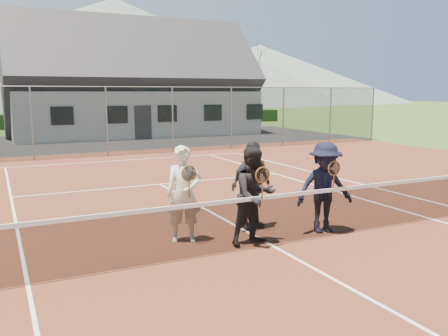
# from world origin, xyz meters

# --- Properties ---
(ground) EXTENTS (220.00, 220.00, 0.00)m
(ground) POSITION_xyz_m (0.00, 20.00, 0.00)
(ground) COLOR #314E1B
(ground) RESTS_ON ground
(court_surface) EXTENTS (30.00, 30.00, 0.02)m
(court_surface) POSITION_xyz_m (0.00, 0.00, 0.01)
(court_surface) COLOR #562819
(court_surface) RESTS_ON ground
(tarmac_carpark) EXTENTS (40.00, 12.00, 0.01)m
(tarmac_carpark) POSITION_xyz_m (-4.00, 20.00, 0.01)
(tarmac_carpark) COLOR black
(tarmac_carpark) RESTS_ON ground
(hedge_row) EXTENTS (40.00, 1.20, 1.10)m
(hedge_row) POSITION_xyz_m (0.00, 32.00, 0.55)
(hedge_row) COLOR black
(hedge_row) RESTS_ON ground
(hill_centre) EXTENTS (120.00, 120.00, 22.00)m
(hill_centre) POSITION_xyz_m (20.00, 95.00, 11.00)
(hill_centre) COLOR #54655C
(hill_centre) RESTS_ON ground
(hill_east) EXTENTS (90.00, 90.00, 14.00)m
(hill_east) POSITION_xyz_m (55.00, 95.00, 7.00)
(hill_east) COLOR slate
(hill_east) RESTS_ON ground
(court_markings) EXTENTS (11.03, 23.83, 0.01)m
(court_markings) POSITION_xyz_m (0.00, 0.00, 0.02)
(court_markings) COLOR white
(court_markings) RESTS_ON court_surface
(tennis_net) EXTENTS (11.68, 0.08, 1.10)m
(tennis_net) POSITION_xyz_m (0.00, 0.00, 0.54)
(tennis_net) COLOR slate
(tennis_net) RESTS_ON ground
(perimeter_fence) EXTENTS (30.07, 0.07, 3.02)m
(perimeter_fence) POSITION_xyz_m (0.00, 13.50, 1.52)
(perimeter_fence) COLOR slate
(perimeter_fence) RESTS_ON ground
(clubhouse) EXTENTS (15.60, 8.20, 7.70)m
(clubhouse) POSITION_xyz_m (4.00, 24.00, 3.99)
(clubhouse) COLOR silver
(clubhouse) RESTS_ON ground
(tree_c) EXTENTS (3.20, 3.20, 7.77)m
(tree_c) POSITION_xyz_m (2.00, 33.00, 5.79)
(tree_c) COLOR #331D12
(tree_c) RESTS_ON ground
(tree_d) EXTENTS (3.20, 3.20, 7.77)m
(tree_d) POSITION_xyz_m (12.00, 33.00, 5.79)
(tree_d) COLOR #352413
(tree_d) RESTS_ON ground
(tree_e) EXTENTS (3.20, 3.20, 7.77)m
(tree_e) POSITION_xyz_m (18.00, 33.00, 5.79)
(tree_e) COLOR #3B2415
(tree_e) RESTS_ON ground
(player_a) EXTENTS (0.75, 0.60, 1.80)m
(player_a) POSITION_xyz_m (-1.33, 0.94, 0.92)
(player_a) COLOR silver
(player_a) RESTS_ON court_surface
(player_b) EXTENTS (0.93, 0.76, 1.80)m
(player_b) POSITION_xyz_m (-0.23, 0.23, 0.92)
(player_b) COLOR black
(player_b) RESTS_ON court_surface
(player_c) EXTENTS (1.14, 0.73, 1.80)m
(player_c) POSITION_xyz_m (0.21, 1.13, 0.92)
(player_c) COLOR black
(player_c) RESTS_ON court_surface
(player_d) EXTENTS (1.27, 0.88, 1.80)m
(player_d) POSITION_xyz_m (1.38, 0.28, 0.92)
(player_d) COLOR black
(player_d) RESTS_ON court_surface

